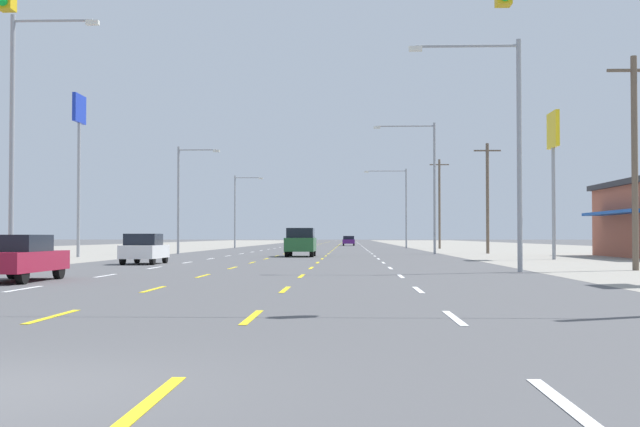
{
  "coord_description": "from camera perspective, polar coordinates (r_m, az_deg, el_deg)",
  "views": [
    {
      "loc": [
        3.45,
        -7.5,
        1.41
      ],
      "look_at": [
        0.4,
        78.94,
        3.77
      ],
      "focal_mm": 46.93,
      "sensor_mm": 36.0,
      "label": 1
    }
  ],
  "objects": [
    {
      "name": "streetlight_right_row_1",
      "position": [
        66.34,
        7.38,
        2.46
      ],
      "size": [
        4.88,
        0.26,
        10.36
      ],
      "color": "gray",
      "rests_on": "ground"
    },
    {
      "name": "lane_markings",
      "position": [
        112.06,
        0.26,
        -2.28
      ],
      "size": [
        10.64,
        227.6,
        0.01
      ],
      "color": "white",
      "rests_on": "ground"
    },
    {
      "name": "streetlight_left_row_1",
      "position": [
        67.3,
        -9.35,
        1.46
      ],
      "size": [
        3.39,
        0.26,
        8.55
      ],
      "color": "gray",
      "rests_on": "ground"
    },
    {
      "name": "utility_pole_right_row_1",
      "position": [
        69.7,
        11.35,
        1.18
      ],
      "size": [
        2.2,
        0.26,
        9.03
      ],
      "color": "brown",
      "rests_on": "ground"
    },
    {
      "name": "lot_apron_left",
      "position": [
        78.73,
        -18.99,
        -2.5
      ],
      "size": [
        28.0,
        440.0,
        0.01
      ],
      "primitive_type": "cube",
      "color": "gray",
      "rests_on": "ground"
    },
    {
      "name": "suv_center_turn_mid",
      "position": [
        58.07,
        -1.33,
        -1.94
      ],
      "size": [
        1.98,
        4.9,
        1.98
      ],
      "color": "#235B2D",
      "rests_on": "ground"
    },
    {
      "name": "streetlight_right_row_0",
      "position": [
        33.9,
        12.63,
        5.23
      ],
      "size": [
        4.43,
        0.26,
        9.21
      ],
      "color": "gray",
      "rests_on": "ground"
    },
    {
      "name": "streetlight_left_row_0",
      "position": [
        35.93,
        -19.79,
        5.71
      ],
      "size": [
        3.61,
        0.26,
        10.37
      ],
      "color": "gray",
      "rests_on": "ground"
    },
    {
      "name": "sedan_far_left_nearest",
      "position": [
        27.76,
        -19.95,
        -2.82
      ],
      "size": [
        1.8,
        4.5,
        1.46
      ],
      "color": "maroon",
      "rests_on": "ground"
    },
    {
      "name": "sedan_inner_right_midfar",
      "position": [
        124.52,
        1.97,
        -1.86
      ],
      "size": [
        1.8,
        4.5,
        1.46
      ],
      "color": "#4C196B",
      "rests_on": "ground"
    },
    {
      "name": "hatchback_far_left_near",
      "position": [
        43.38,
        -11.89,
        -2.36
      ],
      "size": [
        1.72,
        3.9,
        1.54
      ],
      "color": "white",
      "rests_on": "ground"
    },
    {
      "name": "pole_sign_left_row_1",
      "position": [
        59.25,
        -16.11,
        5.3
      ],
      "size": [
        0.24,
        2.25,
        11.03
      ],
      "color": "gray",
      "rests_on": "ground"
    },
    {
      "name": "signal_span_wire",
      "position": [
        17.4,
        -10.61,
        9.67
      ],
      "size": [
        24.97,
        0.53,
        8.53
      ],
      "color": "brown",
      "rests_on": "ground"
    },
    {
      "name": "lot_apron_right",
      "position": [
        76.54,
        18.2,
        -2.54
      ],
      "size": [
        28.0,
        440.0,
        0.01
      ],
      "primitive_type": "cube",
      "color": "gray",
      "rests_on": "ground"
    },
    {
      "name": "utility_pole_right_row_2",
      "position": [
        96.03,
        8.15,
        0.77
      ],
      "size": [
        2.2,
        0.26,
        10.18
      ],
      "color": "brown",
      "rests_on": "ground"
    },
    {
      "name": "streetlight_left_row_2",
      "position": [
        99.63,
        -5.63,
        0.5
      ],
      "size": [
        3.44,
        0.26,
        8.63
      ],
      "color": "gray",
      "rests_on": "ground"
    },
    {
      "name": "streetlight_right_row_2",
      "position": [
        98.96,
        5.56,
        0.85
      ],
      "size": [
        5.04,
        0.26,
        9.38
      ],
      "color": "gray",
      "rests_on": "ground"
    },
    {
      "name": "ground_plane",
      "position": [
        73.59,
        -0.67,
        -2.66
      ],
      "size": [
        572.0,
        572.0,
        0.0
      ],
      "primitive_type": "plane",
      "color": "#4C4C4F"
    },
    {
      "name": "pole_sign_right_row_1",
      "position": [
        52.83,
        15.62,
        4.48
      ],
      "size": [
        0.24,
        2.3,
        8.97
      ],
      "color": "gray",
      "rests_on": "ground"
    },
    {
      "name": "utility_pole_right_row_0",
      "position": [
        37.0,
        20.66,
        3.55
      ],
      "size": [
        2.2,
        0.26,
        8.9
      ],
      "color": "brown",
      "rests_on": "ground"
    }
  ]
}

